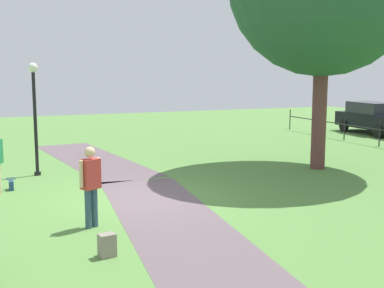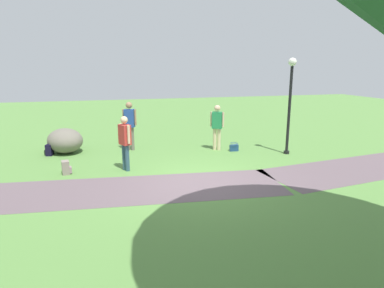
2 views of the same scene
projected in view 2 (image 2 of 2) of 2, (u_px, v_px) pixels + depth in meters
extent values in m
plane|color=#578740|center=(200.00, 182.00, 9.02)|extent=(48.00, 48.00, 0.00)
cube|color=#625158|center=(380.00, 165.00, 10.61)|extent=(8.20, 3.10, 0.01)
cube|color=#625158|center=(129.00, 189.00, 8.49)|extent=(8.17, 2.91, 0.01)
cylinder|color=black|center=(286.00, 152.00, 11.99)|extent=(0.20, 0.20, 0.10)
cylinder|color=black|center=(289.00, 111.00, 11.65)|extent=(0.10, 0.10, 3.08)
sphere|color=white|center=(292.00, 62.00, 11.26)|extent=(0.28, 0.28, 0.28)
ellipsoid|color=#6E675B|center=(65.00, 141.00, 12.06)|extent=(1.65, 1.84, 0.89)
cylinder|color=beige|center=(215.00, 139.00, 12.47)|extent=(0.13, 0.13, 0.82)
cylinder|color=beige|center=(219.00, 139.00, 12.44)|extent=(0.13, 0.13, 0.82)
cube|color=#24834C|center=(217.00, 120.00, 12.29)|extent=(0.43, 0.38, 0.62)
cylinder|color=#DCB093|center=(211.00, 119.00, 12.33)|extent=(0.08, 0.08, 0.55)
cylinder|color=#DCB093|center=(223.00, 119.00, 12.23)|extent=(0.08, 0.08, 0.55)
sphere|color=#DCB093|center=(217.00, 108.00, 12.19)|extent=(0.22, 0.22, 0.22)
cylinder|color=#305161|center=(127.00, 158.00, 9.92)|extent=(0.13, 0.13, 0.80)
cylinder|color=#305161|center=(124.00, 157.00, 10.04)|extent=(0.13, 0.13, 0.80)
cube|color=#B7362F|center=(125.00, 135.00, 9.82)|extent=(0.38, 0.43, 0.60)
cylinder|color=beige|center=(129.00, 135.00, 9.66)|extent=(0.08, 0.08, 0.53)
cylinder|color=beige|center=(121.00, 132.00, 9.97)|extent=(0.08, 0.08, 0.53)
sphere|color=beige|center=(124.00, 120.00, 9.72)|extent=(0.22, 0.22, 0.22)
cylinder|color=#676256|center=(132.00, 139.00, 12.41)|extent=(0.13, 0.13, 0.88)
cylinder|color=#676256|center=(128.00, 138.00, 12.43)|extent=(0.13, 0.13, 0.88)
cube|color=#264592|center=(129.00, 118.00, 12.24)|extent=(0.42, 0.35, 0.66)
cylinder|color=#9C7456|center=(135.00, 117.00, 12.21)|extent=(0.08, 0.08, 0.59)
cylinder|color=#9C7456|center=(124.00, 117.00, 12.25)|extent=(0.08, 0.08, 0.59)
sphere|color=#9C7456|center=(129.00, 105.00, 12.13)|extent=(0.24, 0.24, 0.24)
cube|color=navy|center=(234.00, 148.00, 12.33)|extent=(0.32, 0.13, 0.24)
torus|color=navy|center=(234.00, 143.00, 12.28)|extent=(0.28, 0.28, 0.02)
cube|color=black|center=(50.00, 150.00, 11.70)|extent=(0.26, 0.32, 0.40)
cube|color=black|center=(46.00, 152.00, 11.71)|extent=(0.10, 0.20, 0.18)
cube|color=gray|center=(66.00, 168.00, 9.66)|extent=(0.24, 0.31, 0.40)
cube|color=gray|center=(71.00, 170.00, 9.73)|extent=(0.09, 0.20, 0.18)
cylinder|color=yellow|center=(234.00, 145.00, 13.21)|extent=(0.23, 0.23, 0.02)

